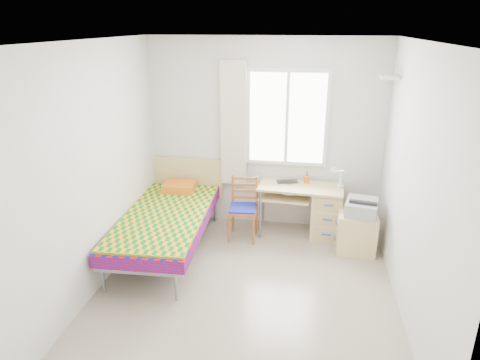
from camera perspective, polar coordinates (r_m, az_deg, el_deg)
name	(u,v)px	position (r m, az deg, el deg)	size (l,w,h in m)	color
floor	(245,290)	(4.84, 0.70, -14.42)	(3.50, 3.50, 0.00)	#BCAD93
ceiling	(246,41)	(3.98, 0.87, 18.07)	(3.50, 3.50, 0.00)	white
wall_back	(265,135)	(5.89, 3.29, 5.98)	(3.20, 3.20, 0.00)	silver
wall_left	(95,170)	(4.72, -18.80, 1.25)	(3.50, 3.50, 0.00)	silver
wall_right	(415,188)	(4.32, 22.29, -0.98)	(3.50, 3.50, 0.00)	silver
window	(287,118)	(5.79, 6.30, 8.17)	(1.10, 0.04, 1.30)	white
curtain	(233,125)	(5.85, -0.88, 7.40)	(0.35, 0.05, 1.70)	beige
floating_shelf	(389,77)	(5.44, 19.27, 12.83)	(0.20, 0.32, 0.03)	white
bed	(168,217)	(5.48, -9.55, -4.90)	(1.07, 2.17, 0.93)	gray
desk	(321,209)	(5.89, 10.81, -3.85)	(1.15, 0.60, 0.70)	tan
chair	(244,204)	(5.71, 0.55, -3.23)	(0.39, 0.39, 0.85)	brown
cabinet	(356,232)	(5.64, 15.16, -6.71)	(0.49, 0.43, 0.52)	#DAB570
printer	(362,207)	(5.49, 15.90, -3.47)	(0.44, 0.49, 0.19)	gray
laptop	(288,183)	(5.83, 6.38, -0.35)	(0.29, 0.19, 0.02)	black
pen_cup	(307,179)	(5.89, 8.86, 0.09)	(0.07, 0.07, 0.09)	#CD5616
task_lamp	(337,175)	(5.63, 12.79, 0.65)	(0.20, 0.30, 0.34)	white
book	(284,192)	(5.84, 5.89, -1.58)	(0.15, 0.21, 0.02)	gray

